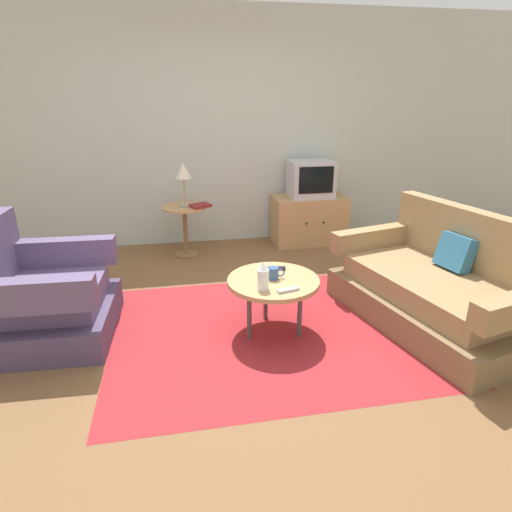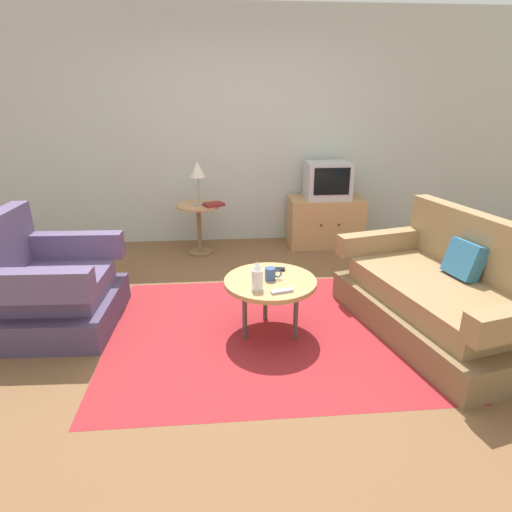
{
  "view_description": "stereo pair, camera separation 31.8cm",
  "coord_description": "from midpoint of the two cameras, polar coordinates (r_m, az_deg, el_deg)",
  "views": [
    {
      "loc": [
        -0.54,
        -2.97,
        1.77
      ],
      "look_at": [
        0.05,
        0.16,
        0.55
      ],
      "focal_mm": 29.85,
      "sensor_mm": 36.0,
      "label": 1
    },
    {
      "loc": [
        -0.22,
        -3.01,
        1.77
      ],
      "look_at": [
        0.05,
        0.16,
        0.55
      ],
      "focal_mm": 29.85,
      "sensor_mm": 36.0,
      "label": 2
    }
  ],
  "objects": [
    {
      "name": "tv_remote_dark",
      "position": [
        3.39,
        0.11,
        -1.7
      ],
      "size": [
        0.15,
        0.07,
        0.02
      ],
      "rotation": [
        0.0,
        0.0,
        2.94
      ],
      "color": "black",
      "rests_on": "coffee_table"
    },
    {
      "name": "area_rug",
      "position": [
        3.43,
        -0.46,
        -10.02
      ],
      "size": [
        2.5,
        1.94,
        0.0
      ],
      "primitive_type": "cube",
      "color": "maroon",
      "rests_on": "ground"
    },
    {
      "name": "tv_stand",
      "position": [
        5.34,
        5.39,
        4.86
      ],
      "size": [
        0.88,
        0.51,
        0.59
      ],
      "color": "tan",
      "rests_on": "ground"
    },
    {
      "name": "armchair",
      "position": [
        3.7,
        -29.12,
        -5.14
      ],
      "size": [
        0.94,
        1.0,
        0.92
      ],
      "rotation": [
        0.0,
        0.0,
        -1.61
      ],
      "color": "#4B3E5C",
      "rests_on": "ground"
    },
    {
      "name": "side_table",
      "position": [
        4.92,
        -11.37,
        4.7
      ],
      "size": [
        0.49,
        0.49,
        0.59
      ],
      "color": "tan",
      "rests_on": "ground"
    },
    {
      "name": "tv_remote_silver",
      "position": [
        3.03,
        1.35,
        -4.63
      ],
      "size": [
        0.17,
        0.08,
        0.02
      ],
      "rotation": [
        0.0,
        0.0,
        3.37
      ],
      "color": "#B2B2B7",
      "rests_on": "coffee_table"
    },
    {
      "name": "television",
      "position": [
        5.21,
        5.62,
        10.21
      ],
      "size": [
        0.52,
        0.41,
        0.43
      ],
      "color": "#B7B7BC",
      "rests_on": "tv_stand"
    },
    {
      "name": "couch",
      "position": [
        3.69,
        21.03,
        -4.17
      ],
      "size": [
        1.27,
        1.8,
        0.9
      ],
      "rotation": [
        0.0,
        0.0,
        1.81
      ],
      "color": "brown",
      "rests_on": "ground"
    },
    {
      "name": "table_lamp",
      "position": [
        4.78,
        -11.66,
        10.84
      ],
      "size": [
        0.18,
        0.18,
        0.48
      ],
      "color": "#9E937A",
      "rests_on": "side_table"
    },
    {
      "name": "back_wall",
      "position": [
        5.29,
        -6.83,
        16.32
      ],
      "size": [
        9.0,
        0.12,
        2.7
      ],
      "primitive_type": "cube",
      "color": "#B2BCB2",
      "rests_on": "ground"
    },
    {
      "name": "vase",
      "position": [
        3.02,
        -2.06,
        -2.78
      ],
      "size": [
        0.08,
        0.08,
        0.21
      ],
      "color": "white",
      "rests_on": "coffee_table"
    },
    {
      "name": "mug",
      "position": [
        3.21,
        -0.43,
        -2.37
      ],
      "size": [
        0.13,
        0.08,
        0.09
      ],
      "color": "#335184",
      "rests_on": "coffee_table"
    },
    {
      "name": "book",
      "position": [
        4.8,
        -9.4,
        6.66
      ],
      "size": [
        0.26,
        0.24,
        0.03
      ],
      "rotation": [
        0.0,
        0.0,
        0.47
      ],
      "color": "maroon",
      "rests_on": "side_table"
    },
    {
      "name": "ground_plane",
      "position": [
        3.5,
        -3.03,
        -9.46
      ],
      "size": [
        16.0,
        16.0,
        0.0
      ],
      "primitive_type": "plane",
      "color": "brown"
    },
    {
      "name": "coffee_table",
      "position": [
        3.24,
        -0.49,
        -3.74
      ],
      "size": [
        0.7,
        0.7,
        0.45
      ],
      "color": "tan",
      "rests_on": "ground"
    }
  ]
}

